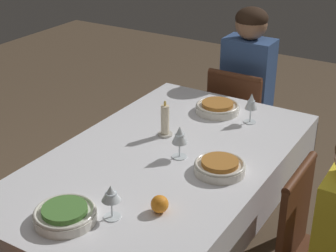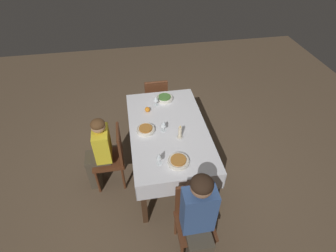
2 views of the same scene
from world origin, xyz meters
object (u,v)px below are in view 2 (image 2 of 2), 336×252
Objects in this scene: chair_east at (194,217)px; bowl_east at (178,161)px; person_child_yellow at (99,151)px; bowl_south at (146,129)px; chair_west at (156,99)px; candle_centerpiece at (180,133)px; dining_table at (168,133)px; bowl_west at (165,98)px; person_adult_denim at (199,219)px; orange_fruit at (147,109)px; chair_south at (113,155)px; wine_glass_east at (159,156)px; wine_glass_south at (163,124)px; wine_glass_west at (156,99)px.

bowl_east is at bearing 98.52° from chair_east.
bowl_south is (-0.05, 0.58, 0.22)m from person_child_yellow.
chair_west is (-2.04, -0.10, 0.00)m from chair_east.
candle_centerpiece is at bearing 88.44° from chair_east.
bowl_west is at bearing 175.09° from dining_table.
chair_east reaches higher than bowl_west.
person_child_yellow is 5.84× the size of candle_centerpiece.
bowl_east is at bearing -2.03° from bowl_west.
person_child_yellow is at bearing 133.91° from chair_east.
orange_fruit is at bearing 100.77° from person_adult_denim.
chair_south is 4.80× the size of candle_centerpiece.
chair_east is 1.45m from orange_fruit.
bowl_south is 0.95× the size of bowl_west.
bowl_east is at bearing 13.47° from orange_fruit.
bowl_south is at bearing 76.29° from chair_west.
bowl_east and bowl_west have the same top height.
bowl_east is (1.58, 0.03, 0.32)m from chair_west.
chair_east is 0.69m from wine_glass_east.
wine_glass_south is 0.85× the size of candle_centerpiece.
bowl_west is 0.18m from wine_glass_west.
bowl_west is at bearing 169.51° from wine_glass_south.
person_child_yellow is 1.02m from bowl_east.
wine_glass_south is (-0.02, 0.64, 0.40)m from chair_south.
chair_south is 3.78× the size of bowl_west.
chair_east is 6.38× the size of wine_glass_west.
person_adult_denim reaches higher than bowl_west.
person_adult_denim is 7.66× the size of wine_glass_east.
wine_glass_west is at bearing 95.61° from person_adult_denim.
wine_glass_south is at bearing 91.55° from person_child_yellow.
orange_fruit is (-1.52, -0.29, 0.12)m from person_adult_denim.
chair_south is at bearing -49.17° from wine_glass_west.
bowl_east is at bearing -13.98° from candle_centerpiece.
candle_centerpiece is at bearing 140.19° from wine_glass_east.
orange_fruit is (-0.92, -0.22, 0.01)m from bowl_east.
bowl_east is at bearing 54.87° from chair_south.
wine_glass_east is (-0.63, -0.27, 0.20)m from person_adult_denim.
person_adult_denim is 0.71m from wine_glass_east.
wine_glass_south reaches higher than dining_table.
orange_fruit reaches higher than bowl_east.
person_adult_denim is at bearing -90.00° from chair_east.
chair_south reaches higher than bowl_west.
chair_west is 4.80× the size of candle_centerpiece.
candle_centerpiece is (-0.35, 0.29, -0.04)m from wine_glass_east.
person_adult_denim is at bearing -1.34° from candle_centerpiece.
wine_glass_west is (0.10, -0.13, 0.07)m from bowl_west.
dining_table is 1.04m from chair_east.
candle_centerpiece is at bearing 3.91° from bowl_west.
wine_glass_west is at bearing 158.75° from bowl_south.
person_child_yellow reaches higher than wine_glass_east.
bowl_south is 0.42m from candle_centerpiece.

